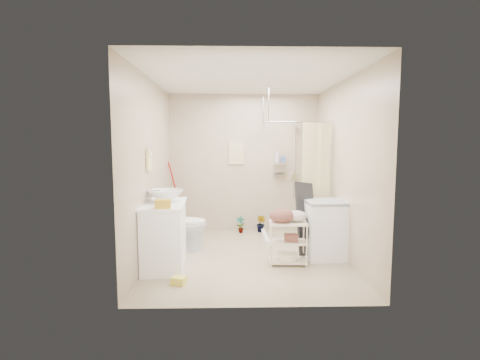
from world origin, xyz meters
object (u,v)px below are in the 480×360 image
object	(u,v)px
washing_machine	(325,229)
vanity	(165,235)
laundry_rack	(288,239)
toilet	(181,224)

from	to	relation	value
washing_machine	vanity	bearing A→B (deg)	-174.20
vanity	laundry_rack	distance (m)	1.71
washing_machine	laundry_rack	size ratio (longest dim) A/B	1.18
toilet	laundry_rack	bearing A→B (deg)	-117.25
toilet	washing_machine	world-z (taller)	washing_machine
vanity	washing_machine	size ratio (longest dim) A/B	1.18
toilet	laundry_rack	world-z (taller)	toilet
washing_machine	toilet	bearing A→B (deg)	166.63
vanity	toilet	bearing A→B (deg)	77.04
toilet	laundry_rack	distance (m)	1.74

